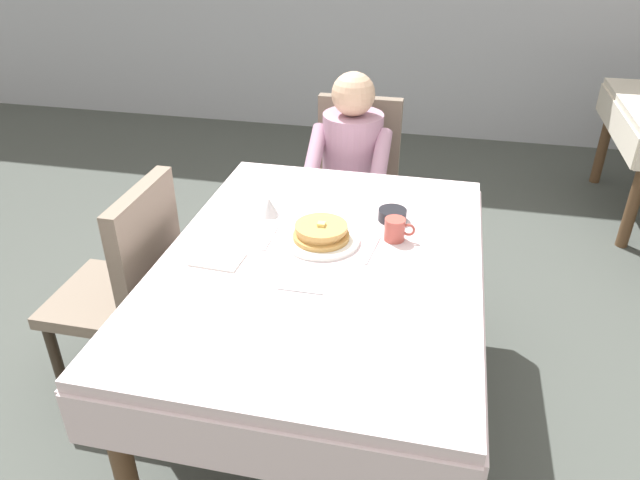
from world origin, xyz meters
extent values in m
plane|color=#474C47|center=(0.00, 0.00, 0.00)|extent=(14.00, 14.00, 0.00)
cube|color=silver|center=(0.00, 0.00, 0.72)|extent=(1.10, 1.50, 0.04)
cube|color=silver|center=(0.00, -0.76, 0.61)|extent=(1.10, 0.01, 0.18)
cube|color=silver|center=(0.00, 0.76, 0.61)|extent=(1.10, 0.01, 0.18)
cube|color=silver|center=(-0.56, 0.00, 0.61)|extent=(0.01, 1.50, 0.18)
cube|color=silver|center=(0.56, 0.00, 0.61)|extent=(0.01, 1.50, 0.18)
cylinder|color=brown|center=(-0.47, -0.67, 0.35)|extent=(0.07, 0.07, 0.70)
cylinder|color=brown|center=(-0.47, 0.67, 0.35)|extent=(0.07, 0.07, 0.70)
cylinder|color=brown|center=(0.47, 0.67, 0.35)|extent=(0.07, 0.07, 0.70)
cube|color=#7A6B5B|center=(-0.07, 1.07, 0.42)|extent=(0.44, 0.44, 0.05)
cube|color=#7A6B5B|center=(-0.07, 1.27, 0.69)|extent=(0.44, 0.06, 0.48)
cylinder|color=#2D2319|center=(0.11, 0.89, 0.20)|extent=(0.04, 0.04, 0.40)
cylinder|color=#2D2319|center=(-0.25, 0.89, 0.20)|extent=(0.04, 0.04, 0.40)
cylinder|color=#2D2319|center=(0.11, 1.25, 0.20)|extent=(0.04, 0.04, 0.40)
cylinder|color=#2D2319|center=(-0.25, 1.25, 0.20)|extent=(0.04, 0.04, 0.40)
cylinder|color=#B2849E|center=(-0.07, 1.05, 0.68)|extent=(0.30, 0.30, 0.46)
sphere|color=#D8AD8C|center=(-0.07, 1.03, 1.02)|extent=(0.21, 0.21, 0.21)
cylinder|color=#B2849E|center=(0.09, 0.91, 0.75)|extent=(0.08, 0.29, 0.23)
cylinder|color=#B2849E|center=(-0.23, 0.91, 0.75)|extent=(0.08, 0.29, 0.23)
cylinder|color=#383D51|center=(0.01, 0.87, 0.23)|extent=(0.10, 0.10, 0.45)
cylinder|color=#383D51|center=(-0.15, 0.87, 0.23)|extent=(0.10, 0.10, 0.45)
cube|color=#7A6B5B|center=(-0.87, 0.00, 0.42)|extent=(0.44, 0.44, 0.05)
cube|color=#7A6B5B|center=(-0.67, 0.00, 0.69)|extent=(0.06, 0.44, 0.48)
cylinder|color=#2D2319|center=(-1.05, -0.18, 0.20)|extent=(0.04, 0.04, 0.40)
cylinder|color=#2D2319|center=(-1.05, 0.18, 0.20)|extent=(0.04, 0.04, 0.40)
cylinder|color=#2D2319|center=(-0.69, -0.18, 0.20)|extent=(0.04, 0.04, 0.40)
cylinder|color=#2D2319|center=(-0.69, 0.18, 0.20)|extent=(0.04, 0.04, 0.40)
cylinder|color=white|center=(-0.02, 0.10, 0.75)|extent=(0.28, 0.28, 0.02)
cylinder|color=tan|center=(-0.02, 0.10, 0.76)|extent=(0.21, 0.21, 0.02)
cylinder|color=tan|center=(-0.03, 0.10, 0.78)|extent=(0.17, 0.17, 0.02)
cylinder|color=tan|center=(-0.02, 0.11, 0.80)|extent=(0.19, 0.19, 0.02)
cube|color=#F4E072|center=(-0.02, 0.10, 0.81)|extent=(0.03, 0.03, 0.01)
cylinder|color=#B24C42|center=(0.24, 0.18, 0.78)|extent=(0.08, 0.08, 0.08)
torus|color=#B24C42|center=(0.29, 0.18, 0.79)|extent=(0.05, 0.01, 0.05)
cylinder|color=black|center=(0.21, 0.33, 0.76)|extent=(0.11, 0.11, 0.04)
cone|color=silver|center=(-0.27, 0.26, 0.78)|extent=(0.08, 0.08, 0.07)
cube|color=silver|center=(-0.21, 0.08, 0.74)|extent=(0.02, 0.18, 0.00)
cube|color=silver|center=(0.17, 0.08, 0.74)|extent=(0.04, 0.20, 0.00)
cube|color=silver|center=(-0.02, -0.22, 0.74)|extent=(0.15, 0.01, 0.00)
cube|color=white|center=(-0.35, -0.10, 0.74)|extent=(0.18, 0.13, 0.01)
cube|color=silver|center=(1.40, 2.14, 0.61)|extent=(0.01, 1.10, 0.18)
cylinder|color=brown|center=(1.49, 1.67, 0.35)|extent=(0.07, 0.07, 0.70)
cylinder|color=brown|center=(1.49, 2.61, 0.35)|extent=(0.07, 0.07, 0.70)
camera|label=1|loc=(0.38, -1.73, 1.85)|focal=33.47mm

